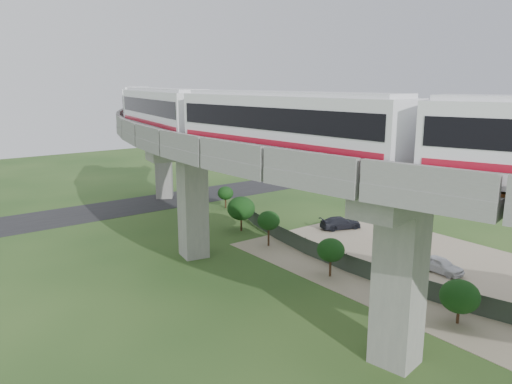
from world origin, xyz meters
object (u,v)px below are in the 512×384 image
(metro_train, at_px, (245,116))
(car_dark, at_px, (341,223))
(car_white, at_px, (440,265))
(car_red, at_px, (409,240))

(metro_train, xyz_separation_m, car_dark, (16.27, 6.07, -11.66))
(metro_train, distance_m, car_dark, 20.92)
(metro_train, height_order, car_dark, metro_train)
(car_white, relative_size, car_dark, 0.86)
(metro_train, height_order, car_white, metro_train)
(car_dark, bearing_deg, car_red, -154.06)
(car_white, relative_size, car_red, 1.13)
(metro_train, bearing_deg, car_red, -4.67)
(car_red, distance_m, car_dark, 7.55)
(car_red, xyz_separation_m, car_dark, (-0.99, 7.48, 0.09))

